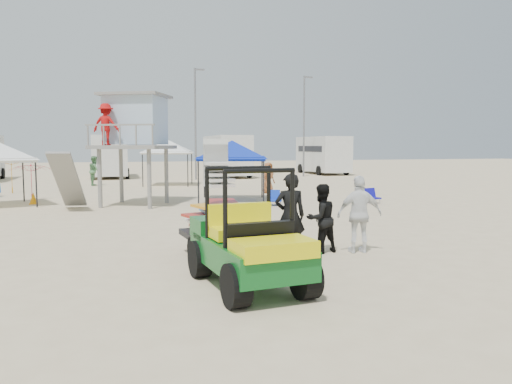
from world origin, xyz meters
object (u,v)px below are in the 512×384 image
object	(u,v)px
canopy_blue	(232,144)
lifeguard_tower	(131,124)
man_left	(290,216)
surf_trailer	(220,216)
utility_cart	(248,233)

from	to	relation	value
canopy_blue	lifeguard_tower	bearing A→B (deg)	-174.14
man_left	lifeguard_tower	size ratio (longest dim) A/B	0.42
surf_trailer	canopy_blue	xyz separation A→B (m)	(3.00, 11.18, 1.61)
canopy_blue	utility_cart	bearing A→B (deg)	-102.53
lifeguard_tower	canopy_blue	world-z (taller)	lifeguard_tower
surf_trailer	man_left	world-z (taller)	surf_trailer
surf_trailer	lifeguard_tower	size ratio (longest dim) A/B	0.58
surf_trailer	lifeguard_tower	world-z (taller)	lifeguard_tower
man_left	utility_cart	bearing A→B (deg)	62.17
surf_trailer	man_left	bearing A→B (deg)	-11.20
utility_cart	man_left	xyz separation A→B (m)	(1.52, 2.04, -0.03)
surf_trailer	lifeguard_tower	xyz separation A→B (m)	(-1.37, 10.73, 2.40)
surf_trailer	canopy_blue	size ratio (longest dim) A/B	0.72
utility_cart	man_left	bearing A→B (deg)	53.22
lifeguard_tower	canopy_blue	size ratio (longest dim) A/B	1.25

